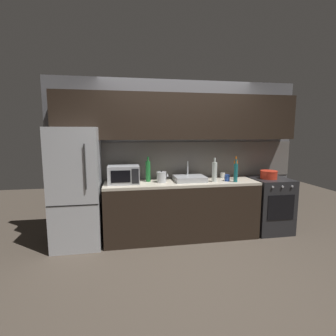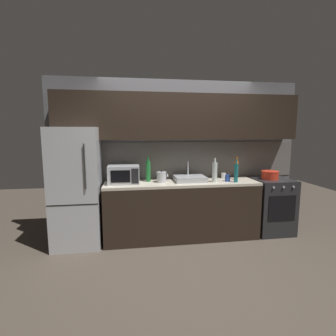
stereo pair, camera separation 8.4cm
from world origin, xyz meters
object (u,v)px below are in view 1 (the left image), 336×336
Objects in this scene: wine_bottle_clear at (214,172)px; wine_bottle_orange at (236,170)px; oven_range at (270,205)px; microwave at (124,175)px; refrigerator at (76,188)px; wine_bottle_green at (148,171)px; mug_blue at (227,178)px; cooking_pot at (269,175)px; kettle at (162,177)px; wine_bottle_teal at (236,172)px; mug_white at (223,175)px.

wine_bottle_clear is 1.00× the size of wine_bottle_orange.
microwave reaches higher than oven_range.
refrigerator reaches higher than wine_bottle_green.
refrigerator is 3.12m from oven_range.
refrigerator is at bearing 178.11° from mug_blue.
mug_blue is at bearing -174.32° from cooking_pot.
wine_bottle_clear is (2.06, -0.09, 0.19)m from refrigerator.
wine_bottle_orange is 0.25m from mug_blue.
cooking_pot is at bearing -3.14° from wine_bottle_green.
kettle is at bearing -27.85° from wine_bottle_green.
wine_bottle_clear is 0.33m from wine_bottle_teal.
kettle is at bearing 175.55° from mug_blue.
kettle is 0.24m from wine_bottle_green.
mug_white is at bearing 82.59° from mug_blue.
microwave is 1.80m from wine_bottle_orange.
wine_bottle_clear is at bearing 167.96° from wine_bottle_teal.
oven_range is 2.31× the size of wine_bottle_green.
refrigerator is 6.43× the size of cooking_pot.
mug_white reaches higher than oven_range.
kettle reaches higher than oven_range.
wine_bottle_teal reaches higher than microwave.
wine_bottle_orange reaches higher than mug_white.
wine_bottle_green reaches higher than mug_blue.
oven_range is at bearing -0.02° from refrigerator.
refrigerator is 1.26m from kettle.
refrigerator is at bearing 179.98° from oven_range.
refrigerator is at bearing -174.10° from wine_bottle_green.
wine_bottle_teal is at bearing -11.42° from wine_bottle_green.
refrigerator is 2.29m from mug_blue.
refrigerator is 1.92× the size of oven_range.
mug_blue is at bearing -3.34° from microwave.
wine_bottle_green is 4.38× the size of mug_white.
wine_bottle_green reaches higher than microwave.
microwave is 1.71× the size of cooking_pot.
wine_bottle_green is at bearing 152.15° from kettle.
wine_bottle_clear is 0.24m from mug_blue.
mug_white is at bearing 165.76° from oven_range.
wine_bottle_clear reaches higher than mug_white.
mug_blue is at bearing -174.79° from oven_range.
mug_white is (1.64, 0.18, -0.09)m from microwave.
wine_bottle_teal reaches higher than mug_blue.
mug_blue is 0.38× the size of cooking_pot.
mug_white is (0.04, 0.27, -0.01)m from mug_blue.
microwave is 1.23× the size of wine_bottle_clear.
wine_bottle_clear is at bearing -161.41° from wine_bottle_orange.
refrigerator is 2.40m from wine_bottle_teal.
cooking_pot is (1.98, -0.11, -0.10)m from wine_bottle_green.
refrigerator reaches higher than mug_white.
mug_blue reaches higher than oven_range.
kettle is at bearing -1.34° from microwave.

